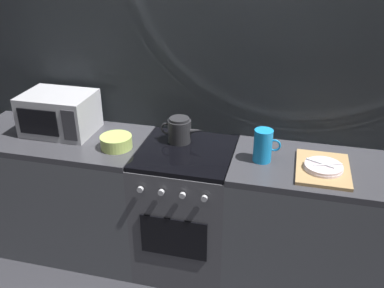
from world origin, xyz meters
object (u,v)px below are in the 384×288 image
Objects in this scene: pitcher at (263,146)px; kettle at (180,130)px; stove_unit at (186,210)px; microwave at (59,113)px; mixing_bowl at (116,142)px; dish_pile at (323,168)px.

kettle is at bearing 166.77° from pitcher.
pitcher is at bearing -1.69° from stove_unit.
microwave is 1.62× the size of kettle.
mixing_bowl is 0.91m from pitcher.
microwave reaches higher than mixing_bowl.
microwave is 2.30× the size of pitcher.
stove_unit is 0.73m from pitcher.
stove_unit is at bearing -4.41° from microwave.
pitcher is at bearing -13.23° from kettle.
mixing_bowl is (-0.43, -0.07, 0.49)m from stove_unit.
microwave is at bearing 175.92° from dish_pile.
dish_pile is at bearing -10.63° from kettle.
stove_unit is 4.50× the size of mixing_bowl.
pitcher is at bearing 173.51° from dish_pile.
microwave is 0.49m from mixing_bowl.
dish_pile is at bearing 0.61° from mixing_bowl.
stove_unit is 3.16× the size of kettle.
dish_pile is at bearing -6.49° from pitcher.
stove_unit is at bearing 8.80° from mixing_bowl.
microwave is 1.73m from dish_pile.
pitcher reaches higher than dish_pile.
kettle is 0.56m from pitcher.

